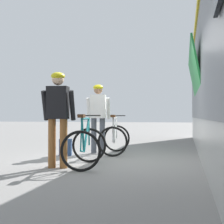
{
  "coord_description": "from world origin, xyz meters",
  "views": [
    {
      "loc": [
        1.28,
        -6.14,
        0.95
      ],
      "look_at": [
        -0.4,
        0.67,
        1.05
      ],
      "focal_mm": 47.79,
      "sensor_mm": 36.0,
      "label": 1
    }
  ],
  "objects_px": {
    "cyclist_far_in_dark": "(58,111)",
    "backpack_on_platform": "(66,147)",
    "cyclist_near_in_white": "(98,112)",
    "bicycle_near_white": "(115,138)",
    "bicycle_far_teal": "(85,145)"
  },
  "relations": [
    {
      "from": "cyclist_far_in_dark",
      "to": "backpack_on_platform",
      "type": "xyz_separation_m",
      "value": [
        -0.53,
        1.64,
        -0.85
      ]
    },
    {
      "from": "cyclist_near_in_white",
      "to": "bicycle_near_white",
      "type": "relative_size",
      "value": 1.52
    },
    {
      "from": "cyclist_near_in_white",
      "to": "bicycle_near_white",
      "type": "distance_m",
      "value": 0.79
    },
    {
      "from": "cyclist_far_in_dark",
      "to": "backpack_on_platform",
      "type": "distance_m",
      "value": 1.93
    },
    {
      "from": "bicycle_near_white",
      "to": "bicycle_far_teal",
      "type": "height_order",
      "value": "same"
    },
    {
      "from": "bicycle_near_white",
      "to": "backpack_on_platform",
      "type": "relative_size",
      "value": 2.89
    },
    {
      "from": "cyclist_near_in_white",
      "to": "bicycle_far_teal",
      "type": "bearing_deg",
      "value": -80.33
    },
    {
      "from": "cyclist_near_in_white",
      "to": "bicycle_far_teal",
      "type": "relative_size",
      "value": 1.5
    },
    {
      "from": "cyclist_far_in_dark",
      "to": "bicycle_near_white",
      "type": "xyz_separation_m",
      "value": [
        0.55,
        2.2,
        -0.65
      ]
    },
    {
      "from": "cyclist_far_in_dark",
      "to": "backpack_on_platform",
      "type": "height_order",
      "value": "cyclist_far_in_dark"
    },
    {
      "from": "cyclist_near_in_white",
      "to": "backpack_on_platform",
      "type": "relative_size",
      "value": 4.4
    },
    {
      "from": "cyclist_far_in_dark",
      "to": "bicycle_far_teal",
      "type": "distance_m",
      "value": 0.83
    },
    {
      "from": "cyclist_far_in_dark",
      "to": "bicycle_far_teal",
      "type": "relative_size",
      "value": 1.5
    },
    {
      "from": "bicycle_near_white",
      "to": "backpack_on_platform",
      "type": "bearing_deg",
      "value": -152.63
    },
    {
      "from": "bicycle_near_white",
      "to": "backpack_on_platform",
      "type": "distance_m",
      "value": 1.24
    }
  ]
}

